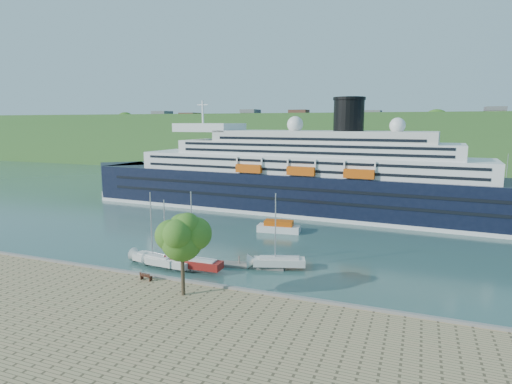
{
  "coord_description": "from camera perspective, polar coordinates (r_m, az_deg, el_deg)",
  "views": [
    {
      "loc": [
        29.6,
        -43.6,
        20.3
      ],
      "look_at": [
        1.11,
        30.0,
        7.42
      ],
      "focal_mm": 30.0,
      "sensor_mm": 36.0,
      "label": 1
    }
  ],
  "objects": [
    {
      "name": "sailboat_white_near",
      "position": [
        62.19,
        -13.39,
        -5.15
      ],
      "size": [
        8.13,
        3.44,
        10.17
      ],
      "primitive_type": null,
      "rotation": [
        0.0,
        0.0,
        -0.16
      ],
      "color": "silver",
      "rests_on": "ground"
    },
    {
      "name": "ground",
      "position": [
        56.48,
        -12.4,
        -12.02
      ],
      "size": [
        400.0,
        400.0,
        0.0
      ],
      "primitive_type": "plane",
      "color": "#2F554E",
      "rests_on": "ground"
    },
    {
      "name": "cruise_ship",
      "position": [
        98.16,
        5.18,
        4.88
      ],
      "size": [
        115.13,
        22.55,
        25.7
      ],
      "primitive_type": null,
      "rotation": [
        0.0,
        0.0,
        -0.05
      ],
      "color": "black",
      "rests_on": "ground"
    },
    {
      "name": "sailboat_extra",
      "position": [
        60.63,
        -11.65,
        -5.85
      ],
      "size": [
        7.37,
        2.46,
        9.38
      ],
      "primitive_type": null,
      "rotation": [
        0.0,
        0.0,
        -0.06
      ],
      "color": "silver",
      "rests_on": "ground"
    },
    {
      "name": "far_hillside",
      "position": [
        191.09,
        12.31,
        6.57
      ],
      "size": [
        400.0,
        50.0,
        24.0
      ],
      "primitive_type": "cube",
      "color": "#2D5923",
      "rests_on": "ground"
    },
    {
      "name": "promenade_tree",
      "position": [
        48.73,
        -9.82,
        -7.73
      ],
      "size": [
        6.24,
        6.24,
        10.34
      ],
      "primitive_type": null,
      "color": "#2C631A",
      "rests_on": "promenade"
    },
    {
      "name": "tender_launch",
      "position": [
        80.28,
        3.06,
        -4.58
      ],
      "size": [
        8.27,
        3.6,
        2.21
      ],
      "primitive_type": null,
      "rotation": [
        0.0,
        0.0,
        0.11
      ],
      "color": "#CA4E0B",
      "rests_on": "ground"
    },
    {
      "name": "sailboat_red",
      "position": [
        59.01,
        -8.06,
        -5.55
      ],
      "size": [
        8.23,
        2.38,
        10.6
      ],
      "primitive_type": null,
      "rotation": [
        0.0,
        0.0,
        0.01
      ],
      "color": "maroon",
      "rests_on": "ground"
    },
    {
      "name": "quay_coping",
      "position": [
        55.92,
        -12.56,
        -10.99
      ],
      "size": [
        220.0,
        0.5,
        0.3
      ],
      "primitive_type": "cube",
      "color": "slate",
      "rests_on": "promenade"
    },
    {
      "name": "floating_pontoon",
      "position": [
        62.41,
        -3.95,
        -9.55
      ],
      "size": [
        16.85,
        5.0,
        0.37
      ],
      "primitive_type": null,
      "rotation": [
        0.0,
        0.0,
        0.18
      ],
      "color": "slate",
      "rests_on": "ground"
    },
    {
      "name": "sailboat_white_far",
      "position": [
        59.37,
        3.14,
        -5.54
      ],
      "size": [
        8.25,
        4.56,
        10.28
      ],
      "primitive_type": null,
      "rotation": [
        0.0,
        0.0,
        0.31
      ],
      "color": "silver",
      "rests_on": "ground"
    },
    {
      "name": "park_bench",
      "position": [
        55.52,
        -14.43,
        -10.79
      ],
      "size": [
        1.73,
        0.84,
        1.07
      ],
      "primitive_type": null,
      "rotation": [
        0.0,
        0.0,
        -0.09
      ],
      "color": "#401D12",
      "rests_on": "promenade"
    }
  ]
}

